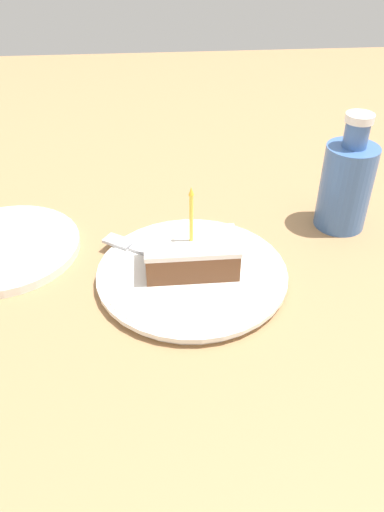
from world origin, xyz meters
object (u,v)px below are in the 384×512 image
(plate, at_px, (192,274))
(cake_slice, at_px, (191,254))
(bottle, at_px, (346,183))
(fork, at_px, (146,251))
(side_plate, at_px, (4,248))

(plate, height_order, cake_slice, cake_slice)
(cake_slice, xyz_separation_m, bottle, (-0.12, 0.26, 0.03))
(fork, relative_size, side_plate, 0.66)
(cake_slice, relative_size, fork, 0.86)
(cake_slice, bearing_deg, fork, -124.69)
(plate, distance_m, fork, 0.08)
(cake_slice, xyz_separation_m, side_plate, (-0.09, -0.28, -0.03))
(fork, distance_m, bottle, 0.33)
(bottle, bearing_deg, plate, -64.38)
(cake_slice, distance_m, side_plate, 0.30)
(plate, relative_size, fork, 1.78)
(plate, height_order, bottle, bottle)
(plate, relative_size, side_plate, 1.18)
(bottle, bearing_deg, side_plate, -86.82)
(plate, distance_m, bottle, 0.29)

